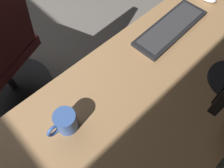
# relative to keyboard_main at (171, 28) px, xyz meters

# --- Properties ---
(desk) EXTENTS (2.39, 0.67, 0.73)m
(desk) POSITION_rel_keyboard_main_xyz_m (0.51, 0.18, -0.07)
(desk) COLOR #936D47
(desk) RESTS_ON ground
(keyboard_main) EXTENTS (0.42, 0.16, 0.02)m
(keyboard_main) POSITION_rel_keyboard_main_xyz_m (0.00, 0.00, 0.00)
(keyboard_main) COLOR black
(keyboard_main) RESTS_ON desk
(coffee_mug) EXTENTS (0.12, 0.08, 0.09)m
(coffee_mug) POSITION_rel_keyboard_main_xyz_m (0.67, 0.05, 0.03)
(coffee_mug) COLOR #335193
(coffee_mug) RESTS_ON desk
(office_chair) EXTENTS (0.56, 0.61, 0.97)m
(office_chair) POSITION_rel_keyboard_main_xyz_m (0.66, -0.69, -0.28)
(office_chair) COLOR maroon
(office_chair) RESTS_ON ground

